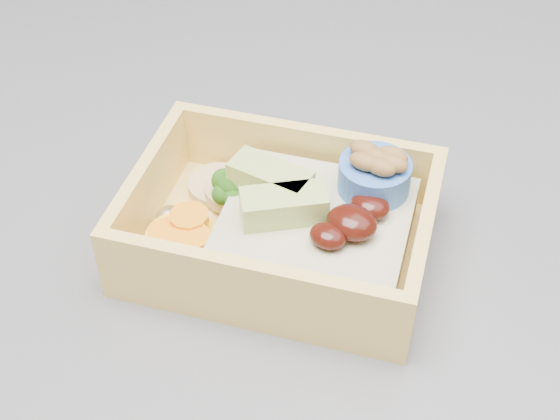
% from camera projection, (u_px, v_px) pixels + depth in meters
% --- Properties ---
extents(bento_box, '(0.19, 0.16, 0.06)m').
position_uv_depth(bento_box, '(290.00, 224.00, 0.45)').
color(bento_box, '#F0C763').
rests_on(bento_box, island).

